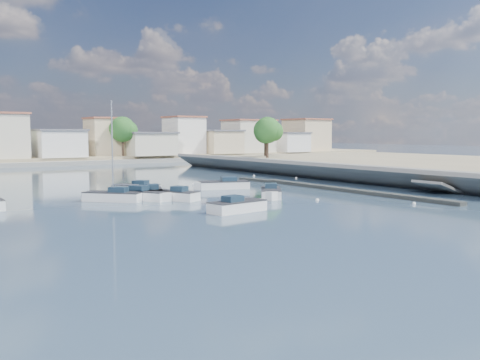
# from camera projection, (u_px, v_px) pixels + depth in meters

# --- Properties ---
(ground) EXTENTS (400.00, 400.00, 0.00)m
(ground) POSITION_uv_depth(u_px,v_px,m) (159.00, 176.00, 75.31)
(ground) COLOR #293B52
(ground) RESTS_ON ground
(seawall_walkway) EXTENTS (5.00, 90.00, 1.80)m
(seawall_walkway) POSITION_uv_depth(u_px,v_px,m) (400.00, 176.00, 63.10)
(seawall_walkway) COLOR slate
(seawall_walkway) RESTS_ON ground
(breakwater) EXTENTS (2.00, 31.02, 0.35)m
(breakwater) POSITION_uv_depth(u_px,v_px,m) (329.00, 188.00, 56.49)
(breakwater) COLOR black
(breakwater) RESTS_ON ground
(far_shore_land) EXTENTS (160.00, 40.00, 1.40)m
(far_shore_land) POSITION_uv_depth(u_px,v_px,m) (58.00, 157.00, 118.33)
(far_shore_land) COLOR gray
(far_shore_land) RESTS_ON ground
(far_shore_quay) EXTENTS (160.00, 2.50, 0.80)m
(far_shore_quay) POSITION_uv_depth(u_px,v_px,m) (89.00, 163.00, 100.96)
(far_shore_quay) COLOR slate
(far_shore_quay) RESTS_ON ground
(far_town) EXTENTS (113.01, 12.80, 8.35)m
(far_town) POSITION_uv_depth(u_px,v_px,m) (130.00, 138.00, 111.40)
(far_town) COLOR beige
(far_town) RESTS_ON far_shore_land
(shore_trees) EXTENTS (74.56, 38.32, 7.92)m
(shore_trees) POSITION_uv_depth(u_px,v_px,m) (136.00, 132.00, 102.68)
(shore_trees) COLOR #38281E
(shore_trees) RESTS_ON ground
(motorboat_a) EXTENTS (3.45, 4.63, 1.48)m
(motorboat_a) POSITION_uv_depth(u_px,v_px,m) (173.00, 196.00, 47.69)
(motorboat_a) COLOR white
(motorboat_a) RESTS_ON ground
(motorboat_b) EXTENTS (3.24, 4.80, 1.48)m
(motorboat_b) POSITION_uv_depth(u_px,v_px,m) (152.00, 193.00, 49.89)
(motorboat_b) COLOR white
(motorboat_b) RESTS_ON ground
(motorboat_c) EXTENTS (5.94, 3.69, 1.48)m
(motorboat_c) POSITION_uv_depth(u_px,v_px,m) (221.00, 185.00, 57.29)
(motorboat_c) COLOR white
(motorboat_c) RESTS_ON ground
(motorboat_d) EXTENTS (3.94, 4.53, 1.48)m
(motorboat_d) POSITION_uv_depth(u_px,v_px,m) (271.00, 194.00, 49.36)
(motorboat_d) COLOR white
(motorboat_d) RESTS_ON ground
(motorboat_f) EXTENTS (4.28, 4.75, 1.48)m
(motorboat_f) POSITION_uv_depth(u_px,v_px,m) (134.00, 189.00, 53.40)
(motorboat_f) COLOR white
(motorboat_f) RESTS_ON ground
(motorboat_g) EXTENTS (4.05, 5.28, 1.48)m
(motorboat_g) POSITION_uv_depth(u_px,v_px,m) (146.00, 196.00, 47.68)
(motorboat_g) COLOR white
(motorboat_g) RESTS_ON ground
(motorboat_h) EXTENTS (5.25, 2.48, 1.48)m
(motorboat_h) POSITION_uv_depth(u_px,v_px,m) (240.00, 207.00, 40.69)
(motorboat_h) COLOR white
(motorboat_h) RESTS_ON ground
(sailboat) EXTENTS (4.80, 4.91, 9.00)m
(sailboat) POSITION_uv_depth(u_px,v_px,m) (111.00, 196.00, 46.83)
(sailboat) COLOR white
(sailboat) RESTS_ON ground
(mooring_buoys) EXTENTS (15.93, 40.02, 0.31)m
(mooring_buoys) POSITION_uv_depth(u_px,v_px,m) (315.00, 189.00, 56.44)
(mooring_buoys) COLOR white
(mooring_buoys) RESTS_ON ground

